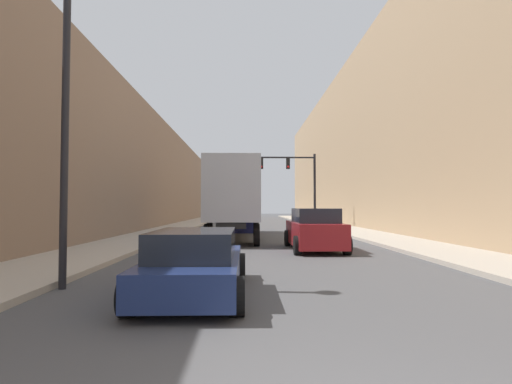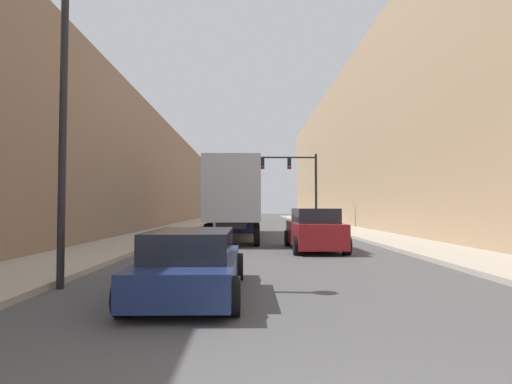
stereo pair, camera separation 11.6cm
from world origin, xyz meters
name	(u,v)px [view 1 (the left image)]	position (x,y,z in m)	size (l,w,h in m)	color
sidewalk_right	(337,227)	(6.49, 30.00, 0.07)	(3.04, 80.00, 0.15)	#B2A899
sidewalk_left	(177,228)	(-6.49, 30.00, 0.07)	(3.04, 80.00, 0.15)	#B2A899
building_right	(390,139)	(11.01, 30.00, 7.36)	(6.00, 80.00, 14.72)	tan
building_left	(121,171)	(-11.01, 30.00, 4.64)	(6.00, 80.00, 9.28)	#846B56
semi_truck	(235,198)	(-1.53, 20.32, 2.26)	(2.51, 12.27, 4.02)	#B2B7C1
sedan_car	(195,264)	(-1.91, 5.63, 0.62)	(1.99, 4.47, 1.29)	navy
suv_car	(314,230)	(1.88, 13.82, 0.81)	(2.06, 4.73, 1.69)	maroon
traffic_signal_gantry	(295,176)	(3.19, 30.60, 4.29)	(6.77, 0.35, 6.17)	black
street_lamp	(66,51)	(-4.82, 6.27, 5.15)	(0.44, 0.44, 8.25)	black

